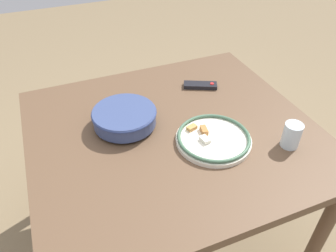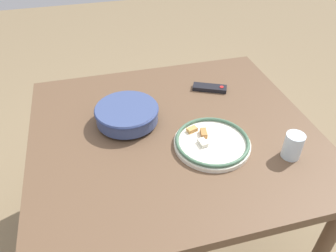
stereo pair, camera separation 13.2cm
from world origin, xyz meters
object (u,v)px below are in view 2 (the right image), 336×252
Objects in this scene: tv_remote at (210,88)px; drinking_glass at (293,146)px; food_plate at (212,142)px; noodle_bowl at (127,114)px.

drinking_glass reaches higher than tv_remote.
tv_remote is at bearing 70.67° from food_plate.
noodle_bowl reaches higher than tv_remote.
noodle_bowl is 0.90× the size of food_plate.
drinking_glass reaches higher than food_plate.
tv_remote is 1.66× the size of drinking_glass.
noodle_bowl is 1.57× the size of tv_remote.
drinking_glass is at bearing -32.64° from noodle_bowl.
noodle_bowl is 0.67m from drinking_glass.
noodle_bowl is 2.62× the size of drinking_glass.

